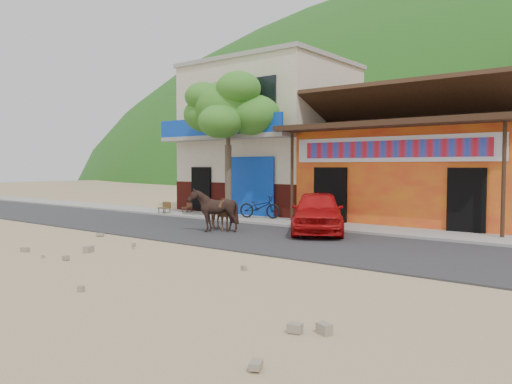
# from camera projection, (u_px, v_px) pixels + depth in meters

# --- Properties ---
(ground) EXTENTS (120.00, 120.00, 0.00)m
(ground) POSITION_uv_depth(u_px,v_px,m) (214.00, 249.00, 13.50)
(ground) COLOR #9E825B
(ground) RESTS_ON ground
(road) EXTENTS (60.00, 5.00, 0.04)m
(road) POSITION_uv_depth(u_px,v_px,m) (269.00, 238.00, 15.46)
(road) COLOR #28282B
(road) RESTS_ON ground
(sidewalk) EXTENTS (60.00, 2.00, 0.12)m
(sidewalk) POSITION_uv_depth(u_px,v_px,m) (327.00, 226.00, 18.21)
(sidewalk) COLOR gray
(sidewalk) RESTS_ON ground
(dance_club) EXTENTS (8.00, 6.00, 3.60)m
(dance_club) POSITION_uv_depth(u_px,v_px,m) (421.00, 177.00, 20.02)
(dance_club) COLOR orange
(dance_club) RESTS_ON ground
(cafe_building) EXTENTS (7.00, 6.00, 7.00)m
(cafe_building) POSITION_uv_depth(u_px,v_px,m) (271.00, 141.00, 24.56)
(cafe_building) COLOR beige
(cafe_building) RESTS_ON ground
(tree) EXTENTS (3.00, 3.00, 6.00)m
(tree) POSITION_uv_depth(u_px,v_px,m) (228.00, 145.00, 20.73)
(tree) COLOR #2D721E
(tree) RESTS_ON sidewalk
(cow_tan) EXTENTS (1.51, 1.04, 1.16)m
(cow_tan) POSITION_uv_depth(u_px,v_px,m) (218.00, 213.00, 17.22)
(cow_tan) COLOR brown
(cow_tan) RESTS_ON road
(cow_dark) EXTENTS (1.38, 1.24, 1.47)m
(cow_dark) POSITION_uv_depth(u_px,v_px,m) (213.00, 210.00, 16.71)
(cow_dark) COLOR black
(cow_dark) RESTS_ON road
(red_car) EXTENTS (3.50, 4.35, 1.39)m
(red_car) POSITION_uv_depth(u_px,v_px,m) (318.00, 212.00, 16.56)
(red_car) COLOR red
(red_car) RESTS_ON road
(scooter) EXTENTS (1.86, 1.07, 0.92)m
(scooter) POSITION_uv_depth(u_px,v_px,m) (260.00, 207.00, 20.38)
(scooter) COLOR black
(scooter) RESTS_ON sidewalk
(cafe_chair_left) EXTENTS (0.51, 0.51, 0.93)m
(cafe_chair_left) POSITION_uv_depth(u_px,v_px,m) (164.00, 203.00, 22.59)
(cafe_chair_left) COLOR #4B3619
(cafe_chair_left) RESTS_ON sidewalk
(cafe_chair_right) EXTENTS (0.40, 0.40, 0.79)m
(cafe_chair_right) POSITION_uv_depth(u_px,v_px,m) (187.00, 204.00, 23.06)
(cafe_chair_right) COLOR #512D1B
(cafe_chair_right) RESTS_ON sidewalk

